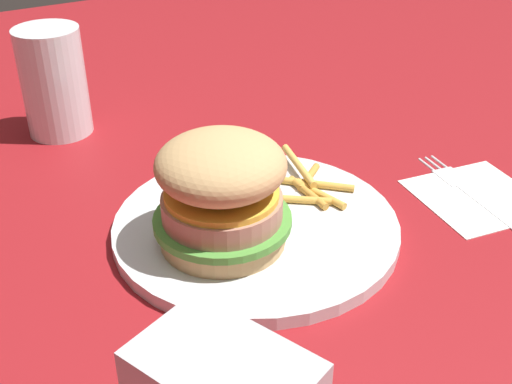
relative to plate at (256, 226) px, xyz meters
name	(u,v)px	position (x,y,z in m)	size (l,w,h in m)	color
ground_plane	(270,211)	(-0.03, -0.02, -0.01)	(1.60, 1.60, 0.00)	maroon
plate	(256,226)	(0.00, 0.00, 0.00)	(0.25, 0.25, 0.01)	silver
sandwich	(222,192)	(0.04, 0.01, 0.05)	(0.12, 0.12, 0.10)	tan
fries_pile	(305,184)	(-0.07, -0.03, 0.01)	(0.10, 0.12, 0.01)	gold
napkin	(477,196)	(-0.22, 0.05, -0.01)	(0.11, 0.11, 0.00)	white
fork	(477,193)	(-0.22, 0.05, 0.00)	(0.04, 0.17, 0.00)	silver
drink_glass	(55,86)	(0.10, -0.29, 0.05)	(0.07, 0.07, 0.12)	silver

